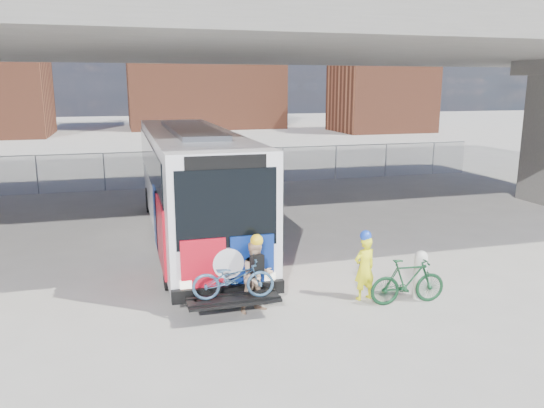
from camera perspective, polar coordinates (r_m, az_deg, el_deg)
name	(u,v)px	position (r m, az deg, el deg)	size (l,w,h in m)	color
ground	(272,256)	(15.83, 0.04, -5.64)	(160.00, 160.00, 0.00)	#9E9991
bus	(191,175)	(17.44, -8.68, 3.06)	(2.67, 12.96, 3.69)	silver
overpass	(240,38)	(18.98, -3.43, 17.37)	(40.00, 16.00, 7.95)	#605E59
chainlink_fence	(207,158)	(27.01, -6.98, 4.97)	(30.00, 0.06, 30.00)	gray
brick_buildings	(167,82)	(62.92, -11.27, 12.75)	(54.00, 22.00, 12.00)	brown
smokestack	(260,26)	(72.18, -1.31, 18.55)	(2.20, 2.20, 25.00)	brown
bollard	(420,273)	(13.10, 15.66, -7.15)	(0.31, 0.31, 1.18)	beige
cyclist_hivis	(365,266)	(12.69, 9.92, -6.63)	(0.62, 0.47, 1.69)	#FEFD1A
cyclist_tan	(257,276)	(11.82, -1.63, -7.71)	(0.94, 0.82, 1.80)	tan
bike_parked	(408,281)	(12.74, 14.41, -8.06)	(0.51, 1.81, 1.09)	#133E22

